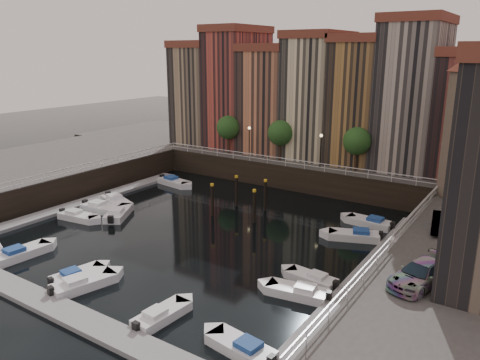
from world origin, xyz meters
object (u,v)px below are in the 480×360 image
Objects in this scene: gangway at (417,215)px; boat_left_2 at (101,208)px; car_a at (458,214)px; car_c at (421,275)px; car_b at (441,223)px; mooring_pilings at (242,199)px; corner_tower at (471,122)px; boat_left_1 at (78,216)px.

boat_left_2 is (-29.56, -12.04, -1.53)m from gangway.
boat_left_2 is 1.18× the size of car_a.
car_c is at bearing -13.10° from boat_left_2.
gangway is at bearing 106.90° from car_b.
car_b is at bearing -5.84° from mooring_pilings.
mooring_pilings is 1.26× the size of car_b.
gangway is 16.84m from car_c.
corner_tower is 2.98× the size of boat_left_1.
mooring_pilings is 23.98m from car_c.
gangway is 1.80× the size of boat_left_1.
boat_left_2 is at bearing -153.00° from corner_tower.
corner_tower is 39.15m from boat_left_1.
car_c reaches higher than car_b.
gangway is 17.22m from mooring_pilings.
car_c is at bearing -73.27° from car_a.
boat_left_1 is 3.01m from boat_left_2.
car_a reaches higher than boat_left_1.
boat_left_2 is at bearing -149.16° from car_a.
boat_left_1 is 34.03m from car_b.
car_a reaches higher than car_b.
car_b reaches higher than boat_left_2.
car_c is (33.50, -1.22, 3.38)m from boat_left_1.
car_a is 12.99m from car_c.
corner_tower reaches higher than gangway.
gangway is 5.34m from car_a.
boat_left_2 is at bearing -148.73° from mooring_pilings.
boat_left_1 is (-32.46, -19.55, -9.84)m from corner_tower.
car_c reaches higher than boat_left_1.
gangway is (-2.90, -4.50, -8.28)m from corner_tower.
car_a is 1.06× the size of car_b.
boat_left_1 is at bearing -148.95° from corner_tower.
car_c is (3.94, -16.27, 1.81)m from gangway.
boat_left_2 is 34.65m from car_a.
boat_left_2 is 33.37m from car_b.
mooring_pilings is at bearing -161.24° from car_a.
car_b reaches higher than boat_left_1.
car_a is at bearing -40.79° from gangway.
mooring_pilings is at bearing 167.13° from car_c.
corner_tower reaches higher than boat_left_2.
car_a is at bearing 8.80° from boat_left_2.
boat_left_2 is 33.93m from car_c.
boat_left_2 is at bearing -157.84° from gangway.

